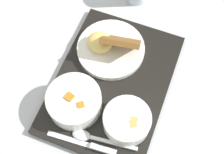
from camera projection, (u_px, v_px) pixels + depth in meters
ground_plane at (112, 84)px, 0.86m from camera, size 4.00×4.00×0.00m
serving_tray at (112, 83)px, 0.85m from camera, size 0.41×0.30×0.02m
bowl_salad at (74, 101)px, 0.79m from camera, size 0.14×0.14×0.06m
bowl_soup at (127, 120)px, 0.76m from camera, size 0.12×0.12×0.05m
plate_main at (110, 46)px, 0.87m from camera, size 0.19×0.19×0.09m
knife at (94, 147)px, 0.76m from camera, size 0.03×0.18×0.01m
spoon at (96, 139)px, 0.77m from camera, size 0.04×0.17×0.01m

